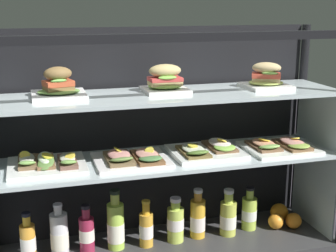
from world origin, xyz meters
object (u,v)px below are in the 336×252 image
(juice_bottle_back_center, at_px, (116,226))
(orange_fruit_near_left_post, at_px, (276,221))
(juice_bottle_near_post, at_px, (59,235))
(juice_bottle_tucked_behind, at_px, (198,218))
(juice_bottle_front_left_end, at_px, (28,241))
(juice_bottle_front_right_end, at_px, (249,212))
(open_sandwich_tray_center, at_px, (280,146))
(juice_bottle_back_left, at_px, (175,223))
(open_sandwich_tray_mid_right, at_px, (47,163))
(open_sandwich_tray_mid_left, at_px, (132,158))
(juice_bottle_front_fourth, at_px, (146,228))
(plated_roll_sandwich_mid_right, at_px, (266,79))
(juice_bottle_back_right, at_px, (228,217))
(open_sandwich_tray_left_of_center, at_px, (207,150))
(orange_fruit_rolled_forward, at_px, (294,221))
(juice_bottle_front_second, at_px, (87,233))
(orange_fruit_beside_bottles, at_px, (279,212))
(plated_roll_sandwich_center, at_px, (58,87))
(plated_roll_sandwich_mid_left, at_px, (164,81))

(juice_bottle_back_center, distance_m, orange_fruit_near_left_post, 0.73)
(juice_bottle_near_post, distance_m, juice_bottle_back_center, 0.23)
(juice_bottle_tucked_behind, relative_size, orange_fruit_near_left_post, 3.14)
(juice_bottle_front_left_end, xyz_separation_m, juice_bottle_front_right_end, (0.95, 0.01, -0.00))
(open_sandwich_tray_center, distance_m, juice_bottle_near_post, 0.98)
(juice_bottle_back_left, distance_m, juice_bottle_tucked_behind, 0.10)
(open_sandwich_tray_center, bearing_deg, open_sandwich_tray_mid_right, 177.57)
(juice_bottle_front_right_end, bearing_deg, open_sandwich_tray_mid_left, -172.51)
(juice_bottle_near_post, height_order, juice_bottle_back_left, juice_bottle_near_post)
(juice_bottle_front_fourth, distance_m, juice_bottle_front_right_end, 0.48)
(open_sandwich_tray_center, height_order, juice_bottle_front_fourth, open_sandwich_tray_center)
(plated_roll_sandwich_mid_right, xyz_separation_m, juice_bottle_back_right, (-0.14, 0.01, -0.60))
(open_sandwich_tray_left_of_center, distance_m, orange_fruit_rolled_forward, 0.56)
(juice_bottle_front_second, xyz_separation_m, juice_bottle_back_right, (0.61, -0.02, -0.00))
(open_sandwich_tray_left_of_center, xyz_separation_m, juice_bottle_front_left_end, (-0.73, 0.05, -0.33))
(juice_bottle_back_center, xyz_separation_m, juice_bottle_tucked_behind, (0.36, -0.00, -0.01))
(juice_bottle_back_center, xyz_separation_m, juice_bottle_front_right_end, (0.61, 0.01, -0.02))
(open_sandwich_tray_mid_right, bearing_deg, juice_bottle_front_second, 13.76)
(open_sandwich_tray_center, distance_m, juice_bottle_back_right, 0.38)
(orange_fruit_beside_bottles, bearing_deg, juice_bottle_front_fourth, -174.79)
(open_sandwich_tray_mid_left, xyz_separation_m, juice_bottle_back_center, (-0.06, 0.06, -0.31))
(open_sandwich_tray_left_of_center, relative_size, orange_fruit_near_left_post, 4.10)
(open_sandwich_tray_center, bearing_deg, orange_fruit_beside_bottles, 53.93)
(juice_bottle_front_left_end, bearing_deg, open_sandwich_tray_left_of_center, -3.75)
(plated_roll_sandwich_center, xyz_separation_m, open_sandwich_tray_mid_left, (0.26, -0.07, -0.28))
(juice_bottle_front_left_end, relative_size, juice_bottle_front_second, 0.98)
(juice_bottle_front_right_end, bearing_deg, plated_roll_sandwich_mid_right, -48.49)
(open_sandwich_tray_mid_right, bearing_deg, juice_bottle_back_center, 7.00)
(open_sandwich_tray_mid_left, bearing_deg, juice_bottle_back_center, 134.97)
(juice_bottle_back_right, distance_m, orange_fruit_beside_bottles, 0.29)
(juice_bottle_tucked_behind, distance_m, juice_bottle_front_right_end, 0.25)
(open_sandwich_tray_center, relative_size, orange_fruit_rolled_forward, 4.01)
(plated_roll_sandwich_center, relative_size, juice_bottle_back_left, 1.01)
(open_sandwich_tray_mid_right, xyz_separation_m, juice_bottle_front_left_end, (-0.09, 0.03, -0.33))
(juice_bottle_front_second, distance_m, orange_fruit_rolled_forward, 0.92)
(juice_bottle_front_fourth, relative_size, juice_bottle_back_right, 0.97)
(juice_bottle_front_second, distance_m, juice_bottle_tucked_behind, 0.48)
(plated_roll_sandwich_center, relative_size, orange_fruit_rolled_forward, 2.78)
(open_sandwich_tray_left_of_center, bearing_deg, orange_fruit_beside_bottles, 12.39)
(juice_bottle_back_right, bearing_deg, juice_bottle_front_left_end, 178.68)
(plated_roll_sandwich_mid_left, bearing_deg, juice_bottle_tucked_behind, -1.48)
(juice_bottle_front_left_end, height_order, juice_bottle_back_left, juice_bottle_front_left_end)
(open_sandwich_tray_mid_right, distance_m, juice_bottle_back_center, 0.40)
(juice_bottle_front_second, xyz_separation_m, orange_fruit_near_left_post, (0.84, -0.03, -0.05))
(juice_bottle_front_left_end, bearing_deg, open_sandwich_tray_center, -4.08)
(plated_roll_sandwich_mid_left, distance_m, juice_bottle_near_post, 0.75)
(open_sandwich_tray_mid_right, distance_m, juice_bottle_near_post, 0.33)
(plated_roll_sandwich_center, relative_size, open_sandwich_tray_mid_left, 0.69)
(orange_fruit_rolled_forward, bearing_deg, juice_bottle_front_left_end, 177.68)
(juice_bottle_front_left_end, height_order, juice_bottle_back_center, juice_bottle_back_center)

